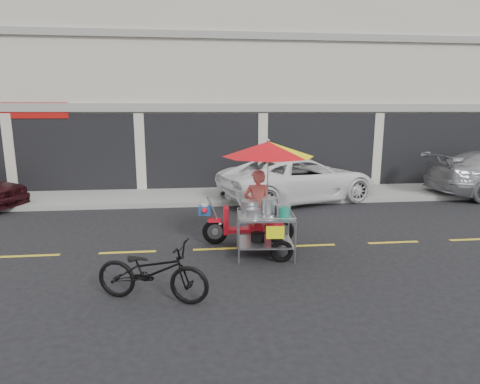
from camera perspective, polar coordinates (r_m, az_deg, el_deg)
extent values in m
plane|color=black|center=(9.26, 9.77, -7.53)|extent=(90.00, 90.00, 0.00)
cube|color=gray|center=(14.42, 3.80, -0.20)|extent=(45.00, 3.00, 0.15)
cube|color=beige|center=(19.09, 1.27, 14.52)|extent=(36.00, 8.00, 8.00)
cube|color=black|center=(15.15, 3.23, 5.64)|extent=(35.28, 0.06, 2.90)
cube|color=gray|center=(15.06, 3.31, 11.89)|extent=(36.00, 0.12, 0.30)
cube|color=gray|center=(15.28, 3.43, 21.31)|extent=(36.00, 0.12, 0.25)
cube|color=#A50F0C|center=(16.20, -30.47, 9.97)|extent=(4.20, 0.05, 0.55)
cube|color=gold|center=(9.25, 9.77, -7.51)|extent=(42.00, 0.10, 0.01)
imported|color=white|center=(13.57, 8.35, 1.86)|extent=(5.90, 4.12, 1.50)
imported|color=black|center=(6.63, -12.37, -10.96)|extent=(1.98, 1.19, 0.98)
torus|color=black|center=(9.18, -3.58, -5.67)|extent=(0.59, 0.16, 0.58)
torus|color=black|center=(9.26, 5.93, -5.57)|extent=(0.59, 0.16, 0.58)
cylinder|color=#9EA0A5|center=(9.18, -3.58, -5.67)|extent=(0.15, 0.07, 0.14)
cylinder|color=#9EA0A5|center=(9.26, 5.93, -5.57)|extent=(0.15, 0.07, 0.14)
cube|color=red|center=(9.11, -3.60, -4.02)|extent=(0.33, 0.15, 0.08)
cylinder|color=#9EA0A5|center=(9.07, -3.61, -3.10)|extent=(0.37, 0.08, 0.82)
cube|color=red|center=(9.10, -2.00, -4.02)|extent=(0.15, 0.35, 0.61)
cube|color=red|center=(9.17, 0.88, -5.40)|extent=(0.83, 0.35, 0.08)
cube|color=red|center=(9.14, 3.75, -3.96)|extent=(0.78, 0.32, 0.41)
cube|color=black|center=(9.07, 3.13, -2.55)|extent=(0.68, 0.30, 0.10)
cylinder|color=#9EA0A5|center=(8.99, -2.86, -1.22)|extent=(0.08, 0.56, 0.04)
sphere|color=black|center=(9.16, -2.46, -0.19)|extent=(0.10, 0.10, 0.10)
cylinder|color=white|center=(9.12, -2.82, -4.45)|extent=(0.13, 0.13, 0.05)
cube|color=#1E4C89|center=(9.06, -5.03, -2.61)|extent=(0.28, 0.24, 0.20)
cylinder|color=white|center=(9.03, -5.04, -1.86)|extent=(0.17, 0.17, 0.05)
cone|color=red|center=(8.88, -5.09, -2.75)|extent=(0.20, 0.24, 0.18)
torus|color=black|center=(8.16, 5.94, -8.40)|extent=(0.47, 0.14, 0.47)
cylinder|color=#9EA0A5|center=(7.93, -0.17, -7.34)|extent=(0.04, 0.04, 0.86)
cylinder|color=#9EA0A5|center=(8.80, -0.34, -5.42)|extent=(0.04, 0.04, 0.86)
cylinder|color=#9EA0A5|center=(8.03, 7.88, -7.20)|extent=(0.04, 0.04, 0.86)
cylinder|color=#9EA0A5|center=(8.89, 6.90, -5.32)|extent=(0.04, 0.04, 0.86)
cube|color=#9EA0A5|center=(8.43, 3.56, -7.11)|extent=(1.19, 1.00, 0.03)
cube|color=#9EA0A5|center=(8.27, 3.61, -3.44)|extent=(1.19, 1.00, 0.04)
cylinder|color=#9EA0A5|center=(7.82, 3.93, -3.87)|extent=(1.11, 0.11, 0.02)
cylinder|color=#9EA0A5|center=(8.70, 3.34, -2.28)|extent=(1.11, 0.11, 0.02)
cylinder|color=#9EA0A5|center=(8.22, -0.26, -3.06)|extent=(0.10, 0.91, 0.02)
cylinder|color=#9EA0A5|center=(8.33, 7.45, -2.98)|extent=(0.10, 0.91, 0.02)
cylinder|color=#9EA0A5|center=(8.86, 3.29, -6.17)|extent=(0.10, 0.76, 0.04)
cylinder|color=#9EA0A5|center=(8.72, 3.33, -2.99)|extent=(0.10, 0.76, 0.04)
cube|color=#E5EC0D|center=(7.88, 5.03, -5.76)|extent=(0.36, 0.05, 0.25)
cylinder|color=#B7B7BC|center=(8.41, 1.43, -2.18)|extent=(0.41, 0.41, 0.24)
cylinder|color=#B7B7BC|center=(8.46, 4.17, -1.94)|extent=(0.38, 0.38, 0.29)
cylinder|color=#B7B7BC|center=(8.34, 6.23, -2.62)|extent=(0.32, 0.32, 0.17)
cylinder|color=#B7B7BC|center=(8.05, 1.94, -3.11)|extent=(0.30, 0.30, 0.16)
cylinder|color=#178168|center=(8.04, 6.32, -2.96)|extent=(0.24, 0.24, 0.22)
cylinder|color=black|center=(8.39, 2.53, -6.43)|extent=(0.31, 0.31, 0.18)
cylinder|color=black|center=(8.43, 5.30, -6.45)|extent=(0.26, 0.26, 0.16)
cylinder|color=#9EA0A5|center=(8.21, 3.97, 1.89)|extent=(0.03, 0.03, 1.52)
sphere|color=#9EA0A5|center=(8.12, 4.04, 7.33)|extent=(0.06, 0.06, 0.06)
imported|color=#D6534B|center=(9.05, 2.50, -2.14)|extent=(0.66, 0.46, 1.72)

